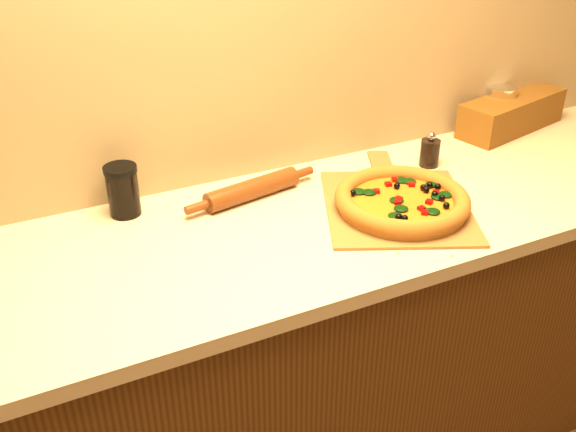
% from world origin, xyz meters
% --- Properties ---
extents(cabinet, '(2.80, 0.65, 0.86)m').
position_xyz_m(cabinet, '(0.00, 1.43, 0.43)').
color(cabinet, '#40270D').
rests_on(cabinet, ground).
extents(countertop, '(2.84, 0.68, 0.04)m').
position_xyz_m(countertop, '(0.00, 1.43, 0.88)').
color(countertop, beige).
rests_on(countertop, cabinet).
extents(pizza_peel, '(0.53, 0.62, 0.01)m').
position_xyz_m(pizza_peel, '(0.34, 1.40, 0.90)').
color(pizza_peel, brown).
rests_on(pizza_peel, countertop).
extents(pizza, '(0.36, 0.36, 0.05)m').
position_xyz_m(pizza, '(0.34, 1.36, 0.93)').
color(pizza, '#A77229').
rests_on(pizza, pizza_peel).
extents(pepper_grinder, '(0.06, 0.06, 0.11)m').
position_xyz_m(pepper_grinder, '(0.58, 1.56, 0.95)').
color(pepper_grinder, black).
rests_on(pepper_grinder, countertop).
extents(rolling_pin, '(0.42, 0.11, 0.06)m').
position_xyz_m(rolling_pin, '(0.00, 1.60, 0.93)').
color(rolling_pin, '#562B0E').
rests_on(rolling_pin, countertop).
extents(coffee_canister, '(0.11, 0.11, 0.15)m').
position_xyz_m(coffee_canister, '(0.99, 1.72, 0.98)').
color(coffee_canister, silver).
rests_on(coffee_canister, countertop).
extents(bread_bag, '(0.45, 0.23, 0.12)m').
position_xyz_m(bread_bag, '(1.02, 1.68, 0.96)').
color(bread_bag, brown).
rests_on(bread_bag, countertop).
extents(dark_jar, '(0.09, 0.09, 0.14)m').
position_xyz_m(dark_jar, '(-0.34, 1.67, 0.97)').
color(dark_jar, black).
rests_on(dark_jar, countertop).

